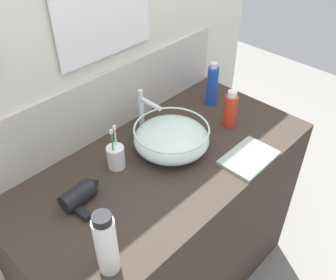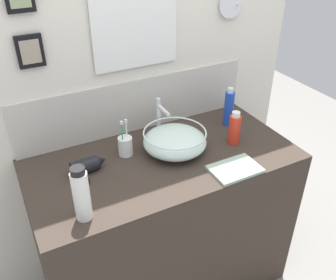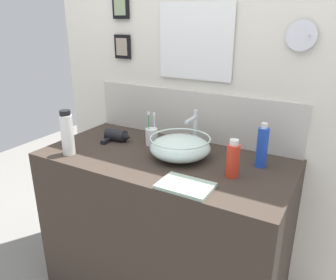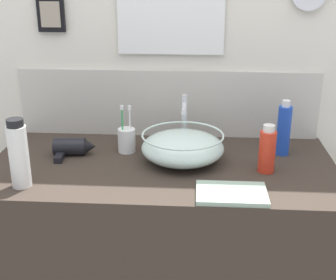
# 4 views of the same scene
# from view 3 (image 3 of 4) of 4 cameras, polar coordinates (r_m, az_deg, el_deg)

# --- Properties ---
(vanity_counter) EXTENTS (1.34, 0.66, 0.93)m
(vanity_counter) POSITION_cam_3_polar(r_m,az_deg,el_deg) (1.98, -0.61, -15.34)
(vanity_counter) COLOR #382D26
(vanity_counter) RESTS_ON ground
(back_panel) EXTENTS (1.94, 0.10, 2.57)m
(back_panel) POSITION_cam_3_polar(r_m,az_deg,el_deg) (1.96, 4.70, 10.33)
(back_panel) COLOR silver
(back_panel) RESTS_ON ground
(glass_bowl_sink) EXTENTS (0.32, 0.32, 0.11)m
(glass_bowl_sink) POSITION_cam_3_polar(r_m,az_deg,el_deg) (1.72, 2.12, -1.24)
(glass_bowl_sink) COLOR silver
(glass_bowl_sink) RESTS_ON vanity_counter
(faucet) EXTENTS (0.02, 0.13, 0.22)m
(faucet) POSITION_cam_3_polar(r_m,az_deg,el_deg) (1.84, 4.55, 2.36)
(faucet) COLOR silver
(faucet) RESTS_ON vanity_counter
(hair_drier) EXTENTS (0.17, 0.14, 0.07)m
(hair_drier) POSITION_cam_3_polar(r_m,az_deg,el_deg) (1.99, -8.81, 0.73)
(hair_drier) COLOR black
(hair_drier) RESTS_ON vanity_counter
(toothbrush_cup) EXTENTS (0.07, 0.07, 0.20)m
(toothbrush_cup) POSITION_cam_3_polar(r_m,az_deg,el_deg) (1.91, -2.86, 0.64)
(toothbrush_cup) COLOR white
(toothbrush_cup) RESTS_ON vanity_counter
(spray_bottle) EXTENTS (0.07, 0.07, 0.25)m
(spray_bottle) POSITION_cam_3_polar(r_m,az_deg,el_deg) (1.83, -17.15, 1.15)
(spray_bottle) COLOR white
(spray_bottle) RESTS_ON vanity_counter
(shampoo_bottle) EXTENTS (0.05, 0.05, 0.23)m
(shampoo_bottle) POSITION_cam_3_polar(r_m,az_deg,el_deg) (1.67, 16.09, -1.15)
(shampoo_bottle) COLOR blue
(shampoo_bottle) RESTS_ON vanity_counter
(soap_dispenser) EXTENTS (0.06, 0.06, 0.18)m
(soap_dispenser) POSITION_cam_3_polar(r_m,az_deg,el_deg) (1.54, 11.24, -3.37)
(soap_dispenser) COLOR red
(soap_dispenser) RESTS_ON vanity_counter
(hand_towel) EXTENTS (0.24, 0.16, 0.02)m
(hand_towel) POSITION_cam_3_polar(r_m,az_deg,el_deg) (1.45, 3.06, -7.97)
(hand_towel) COLOR #99B29E
(hand_towel) RESTS_ON vanity_counter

